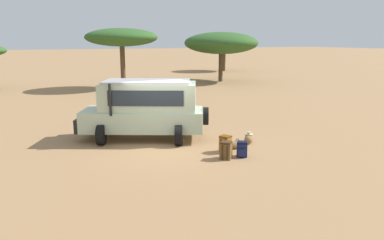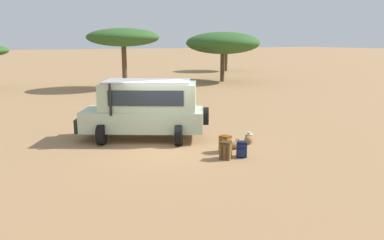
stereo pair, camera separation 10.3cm
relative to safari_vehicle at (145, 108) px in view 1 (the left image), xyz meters
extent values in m
plane|color=#9E754C|center=(0.19, -1.47, -1.29)|extent=(320.00, 320.00, 0.00)
cube|color=#B2C6A8|center=(-0.10, 0.05, -0.47)|extent=(5.22, 3.99, 0.84)
cube|color=#B2C6A8|center=(0.12, -0.07, 0.50)|extent=(4.21, 3.38, 1.10)
cube|color=#232D38|center=(-1.22, 0.65, 0.45)|extent=(0.79, 1.40, 0.77)
cube|color=#232D38|center=(-0.30, -0.86, 0.55)|extent=(2.61, 1.42, 0.60)
cube|color=#232D38|center=(0.55, 0.73, 0.55)|extent=(2.61, 1.42, 0.60)
cube|color=#B7B7B7|center=(0.08, -0.04, 1.10)|extent=(3.83, 3.13, 0.10)
cube|color=black|center=(-2.36, 1.26, -0.64)|extent=(0.90, 1.50, 0.56)
cylinder|color=black|center=(-1.52, -0.28, 0.50)|extent=(0.10, 0.10, 1.25)
cylinder|color=black|center=(-1.89, -0.09, -0.89)|extent=(0.62, 0.84, 0.80)
cylinder|color=black|center=(-0.98, 1.62, -0.89)|extent=(0.62, 0.84, 0.80)
cylinder|color=black|center=(0.79, -1.52, -0.89)|extent=(0.62, 0.84, 0.80)
cylinder|color=black|center=(1.70, 0.19, -0.89)|extent=(0.62, 0.84, 0.80)
cylinder|color=black|center=(2.19, -1.17, -0.32)|extent=(0.54, 0.75, 0.74)
cube|color=navy|center=(2.16, -3.86, -1.05)|extent=(0.46, 0.44, 0.48)
cube|color=navy|center=(2.05, -4.00, -1.11)|extent=(0.27, 0.23, 0.26)
cube|color=black|center=(2.16, -3.86, -0.78)|extent=(0.45, 0.44, 0.07)
cylinder|color=black|center=(2.32, -3.78, -1.05)|extent=(0.04, 0.04, 0.41)
cylinder|color=black|center=(2.18, -3.68, -1.05)|extent=(0.04, 0.04, 0.41)
cube|color=#B26619|center=(1.93, -3.12, -1.02)|extent=(0.44, 0.47, 0.55)
cube|color=#B26619|center=(2.10, -3.05, -1.09)|extent=(0.19, 0.29, 0.30)
cube|color=#62380E|center=(1.93, -3.12, -0.71)|extent=(0.44, 0.46, 0.07)
cylinder|color=#62380E|center=(1.73, -3.12, -1.02)|extent=(0.04, 0.04, 0.47)
cylinder|color=#62380E|center=(1.80, -3.27, -1.02)|extent=(0.04, 0.04, 0.47)
cube|color=brown|center=(1.51, -3.83, -1.02)|extent=(0.48, 0.48, 0.56)
cube|color=brown|center=(1.66, -3.70, -1.09)|extent=(0.25, 0.26, 0.31)
cube|color=#3A2A16|center=(1.51, -3.83, -0.71)|extent=(0.48, 0.48, 0.07)
cylinder|color=#3A2A16|center=(1.33, -3.88, -1.02)|extent=(0.04, 0.04, 0.47)
cylinder|color=#3A2A16|center=(1.44, -4.01, -1.02)|extent=(0.04, 0.04, 0.47)
cylinder|color=brown|center=(3.45, -2.45, -1.14)|extent=(0.54, 0.56, 0.31)
sphere|color=brown|center=(3.59, -2.26, -1.14)|extent=(0.30, 0.30, 0.30)
sphere|color=brown|center=(3.30, -2.63, -1.14)|extent=(0.30, 0.30, 0.30)
torus|color=#493721|center=(3.45, -2.45, -0.96)|extent=(0.12, 0.14, 0.16)
cylinder|color=beige|center=(3.51, -2.37, -0.97)|extent=(0.34, 0.34, 0.02)
cylinder|color=beige|center=(3.51, -2.37, -0.92)|extent=(0.17, 0.17, 0.09)
cylinder|color=brown|center=(2.59, -2.92, -1.15)|extent=(0.46, 0.30, 0.28)
sphere|color=brown|center=(2.82, -2.91, -1.15)|extent=(0.28, 0.28, 0.28)
sphere|color=brown|center=(2.36, -2.93, -1.15)|extent=(0.28, 0.28, 0.28)
torus|color=#493721|center=(2.59, -2.92, -0.99)|extent=(0.16, 0.03, 0.16)
cylinder|color=brown|center=(4.07, 16.53, 0.51)|extent=(0.41, 0.41, 3.62)
ellipsoid|color=#2D5623|center=(4.07, 16.53, 2.96)|extent=(6.07, 5.18, 1.50)
cylinder|color=brown|center=(14.26, 17.45, 0.13)|extent=(0.41, 0.41, 2.84)
ellipsoid|color=#2D5623|center=(14.26, 17.45, 2.45)|extent=(7.13, 7.27, 2.12)
cylinder|color=brown|center=(21.38, 28.24, 0.25)|extent=(0.36, 0.36, 3.09)
ellipsoid|color=#2D5623|center=(21.38, 28.24, 2.36)|extent=(5.82, 5.47, 1.32)
camera|label=1|loc=(-5.19, -14.33, 2.75)|focal=35.00mm
camera|label=2|loc=(-5.09, -14.38, 2.75)|focal=35.00mm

